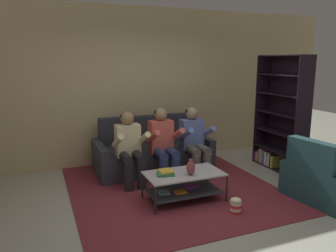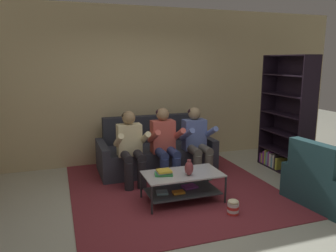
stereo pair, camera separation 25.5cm
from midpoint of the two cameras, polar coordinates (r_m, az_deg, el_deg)
ground at (r=4.41m, az=3.18°, el=-14.60°), size 16.80×16.80×0.00m
back_partition at (r=6.29m, az=-6.30°, el=6.95°), size 8.40×0.12×2.90m
couch at (r=5.89m, az=-4.02°, el=-4.73°), size 2.01×0.93×0.93m
person_seated_left at (r=5.14m, az=-8.10°, el=-3.38°), size 0.50×0.58×1.15m
person_seated_middle at (r=5.29m, az=-2.20°, el=-2.69°), size 0.50×0.58×1.18m
person_seated_right at (r=5.50m, az=3.31°, el=-2.24°), size 0.50×0.58×1.16m
coffee_table at (r=4.61m, az=1.13°, el=-9.82°), size 1.07×0.58×0.40m
area_rug at (r=5.22m, az=-1.23°, el=-10.26°), size 3.00×3.39×0.01m
vase at (r=4.46m, az=2.34°, el=-7.26°), size 0.12×0.12×0.22m
book_stack at (r=4.47m, az=-2.07°, el=-8.14°), size 0.27×0.21×0.07m
bookshelf at (r=6.14m, az=17.96°, el=0.72°), size 0.34×1.07×2.02m
armchair at (r=5.09m, az=24.41°, el=-8.67°), size 0.99×1.04×0.89m
popcorn_tub at (r=4.38m, az=10.03°, el=-13.50°), size 0.15×0.15×0.20m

